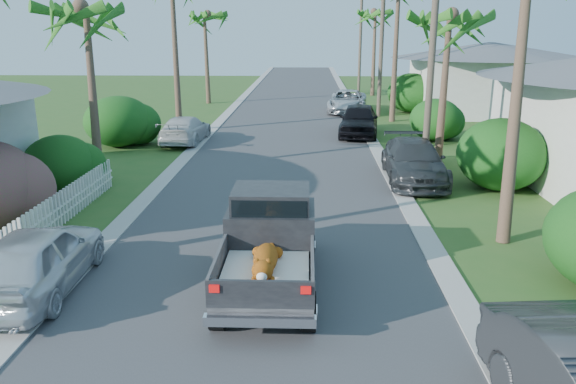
{
  "coord_description": "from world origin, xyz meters",
  "views": [
    {
      "loc": [
        1.08,
        -8.36,
        5.46
      ],
      "look_at": [
        0.57,
        5.54,
        1.4
      ],
      "focal_mm": 35.0,
      "sensor_mm": 36.0,
      "label": 1
    }
  ],
  "objects_px": {
    "pickup_truck": "(271,237)",
    "parked_car_rd": "(347,102)",
    "palm_l_b": "(84,8)",
    "parked_car_ln": "(37,260)",
    "palm_r_d": "(376,12)",
    "utility_pole_c": "(382,43)",
    "palm_l_d": "(205,14)",
    "palm_r_b": "(449,16)",
    "house_right_far": "(488,81)",
    "parked_car_lf": "(185,130)",
    "parked_car_rf": "(359,120)",
    "utility_pole_d": "(360,39)",
    "parked_car_rm": "(414,162)",
    "utility_pole_b": "(432,53)"
  },
  "relations": [
    {
      "from": "pickup_truck",
      "to": "parked_car_rd",
      "type": "relative_size",
      "value": 0.97
    },
    {
      "from": "palm_l_b",
      "to": "parked_car_ln",
      "type": "bearing_deg",
      "value": -77.34
    },
    {
      "from": "palm_r_d",
      "to": "utility_pole_c",
      "type": "relative_size",
      "value": 0.89
    },
    {
      "from": "palm_l_d",
      "to": "palm_r_d",
      "type": "bearing_deg",
      "value": 24.78
    },
    {
      "from": "pickup_truck",
      "to": "palm_l_d",
      "type": "distance_m",
      "value": 31.91
    },
    {
      "from": "palm_r_b",
      "to": "house_right_far",
      "type": "distance_m",
      "value": 16.75
    },
    {
      "from": "parked_car_ln",
      "to": "parked_car_lf",
      "type": "relative_size",
      "value": 0.97
    },
    {
      "from": "parked_car_rf",
      "to": "parked_car_lf",
      "type": "xyz_separation_m",
      "value": [
        -8.74,
        -2.24,
        -0.17
      ]
    },
    {
      "from": "house_right_far",
      "to": "pickup_truck",
      "type": "bearing_deg",
      "value": -115.48
    },
    {
      "from": "utility_pole_d",
      "to": "parked_car_rm",
      "type": "bearing_deg",
      "value": -91.11
    },
    {
      "from": "parked_car_rm",
      "to": "parked_car_rf",
      "type": "bearing_deg",
      "value": 99.29
    },
    {
      "from": "palm_r_b",
      "to": "utility_pole_d",
      "type": "xyz_separation_m",
      "value": [
        -1.0,
        28.0,
        -1.35
      ]
    },
    {
      "from": "utility_pole_b",
      "to": "parked_car_ln",
      "type": "bearing_deg",
      "value": -134.28
    },
    {
      "from": "house_right_far",
      "to": "palm_r_d",
      "type": "bearing_deg",
      "value": 123.02
    },
    {
      "from": "palm_r_b",
      "to": "parked_car_rd",
      "type": "bearing_deg",
      "value": 101.13
    },
    {
      "from": "palm_l_b",
      "to": "utility_pole_c",
      "type": "relative_size",
      "value": 0.82
    },
    {
      "from": "parked_car_lf",
      "to": "palm_r_b",
      "type": "xyz_separation_m",
      "value": [
        11.6,
        -3.89,
        5.3
      ]
    },
    {
      "from": "palm_r_d",
      "to": "house_right_far",
      "type": "relative_size",
      "value": 0.89
    },
    {
      "from": "pickup_truck",
      "to": "palm_r_b",
      "type": "bearing_deg",
      "value": 61.6
    },
    {
      "from": "parked_car_rf",
      "to": "utility_pole_c",
      "type": "height_order",
      "value": "utility_pole_c"
    },
    {
      "from": "palm_l_d",
      "to": "utility_pole_b",
      "type": "bearing_deg",
      "value": -60.05
    },
    {
      "from": "parked_car_lf",
      "to": "palm_r_d",
      "type": "relative_size",
      "value": 0.56
    },
    {
      "from": "utility_pole_b",
      "to": "utility_pole_c",
      "type": "height_order",
      "value": "same"
    },
    {
      "from": "parked_car_rm",
      "to": "parked_car_ln",
      "type": "bearing_deg",
      "value": -133.99
    },
    {
      "from": "pickup_truck",
      "to": "utility_pole_c",
      "type": "relative_size",
      "value": 0.57
    },
    {
      "from": "utility_pole_d",
      "to": "parked_car_ln",
      "type": "bearing_deg",
      "value": -104.21
    },
    {
      "from": "parked_car_rf",
      "to": "palm_l_b",
      "type": "distance_m",
      "value": 14.93
    },
    {
      "from": "parked_car_lf",
      "to": "utility_pole_c",
      "type": "relative_size",
      "value": 0.5
    },
    {
      "from": "palm_r_b",
      "to": "utility_pole_b",
      "type": "xyz_separation_m",
      "value": [
        -1.0,
        -2.0,
        -1.35
      ]
    },
    {
      "from": "palm_l_b",
      "to": "palm_l_d",
      "type": "distance_m",
      "value": 22.0
    },
    {
      "from": "utility_pole_c",
      "to": "palm_l_b",
      "type": "bearing_deg",
      "value": -127.78
    },
    {
      "from": "parked_car_rm",
      "to": "utility_pole_b",
      "type": "height_order",
      "value": "utility_pole_b"
    },
    {
      "from": "parked_car_rd",
      "to": "palm_r_b",
      "type": "bearing_deg",
      "value": -72.04
    },
    {
      "from": "parked_car_rf",
      "to": "palm_l_b",
      "type": "relative_size",
      "value": 0.65
    },
    {
      "from": "house_right_far",
      "to": "utility_pole_d",
      "type": "bearing_deg",
      "value": 119.65
    },
    {
      "from": "palm_r_b",
      "to": "utility_pole_c",
      "type": "distance_m",
      "value": 13.11
    },
    {
      "from": "utility_pole_d",
      "to": "palm_r_d",
      "type": "bearing_deg",
      "value": -73.3
    },
    {
      "from": "pickup_truck",
      "to": "parked_car_ln",
      "type": "height_order",
      "value": "pickup_truck"
    },
    {
      "from": "utility_pole_b",
      "to": "utility_pole_c",
      "type": "distance_m",
      "value": 15.0
    },
    {
      "from": "pickup_truck",
      "to": "utility_pole_c",
      "type": "distance_m",
      "value": 25.53
    },
    {
      "from": "parked_car_rf",
      "to": "palm_r_b",
      "type": "bearing_deg",
      "value": -58.16
    },
    {
      "from": "pickup_truck",
      "to": "house_right_far",
      "type": "bearing_deg",
      "value": 64.52
    },
    {
      "from": "utility_pole_d",
      "to": "utility_pole_c",
      "type": "bearing_deg",
      "value": -90.0
    },
    {
      "from": "palm_l_d",
      "to": "house_right_far",
      "type": "relative_size",
      "value": 0.86
    },
    {
      "from": "parked_car_ln",
      "to": "palm_l_b",
      "type": "relative_size",
      "value": 0.59
    },
    {
      "from": "parked_car_lf",
      "to": "pickup_truck",
      "type": "bearing_deg",
      "value": 111.3
    },
    {
      "from": "pickup_truck",
      "to": "palm_r_b",
      "type": "relative_size",
      "value": 0.71
    },
    {
      "from": "parked_car_rf",
      "to": "house_right_far",
      "type": "xyz_separation_m",
      "value": [
        9.26,
        8.87,
        1.3
      ]
    },
    {
      "from": "parked_car_rf",
      "to": "palm_l_b",
      "type": "height_order",
      "value": "palm_l_b"
    },
    {
      "from": "palm_l_d",
      "to": "utility_pole_b",
      "type": "relative_size",
      "value": 0.86
    }
  ]
}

